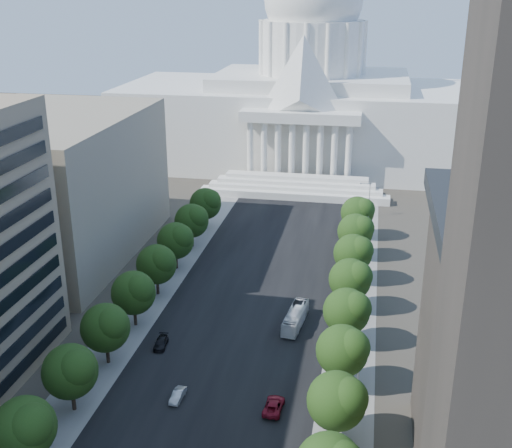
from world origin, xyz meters
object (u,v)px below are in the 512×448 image
Objects in this scene: car_red at (274,406)px; car_dark_b at (161,343)px; city_bus at (295,318)px; car_silver at (178,396)px.

car_red is 1.15× the size of car_dark_b.
car_red is 0.49× the size of city_bus.
car_silver is at bearing -68.22° from car_dark_b.
city_bus reaches higher than car_red.
car_silver is at bearing -113.68° from city_bus.
car_red reaches higher than car_silver.
city_bus is at bearing 63.82° from car_silver.
car_red reaches higher than car_dark_b.
car_red is at bearing -38.21° from car_dark_b.
city_bus is at bearing 22.01° from car_dark_b.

